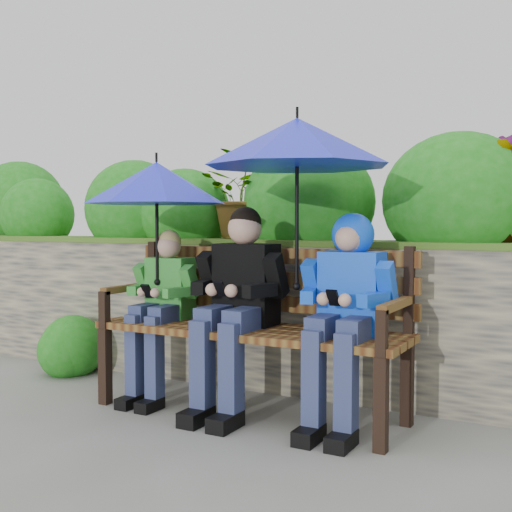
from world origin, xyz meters
The scene contains 8 objects.
ground centered at (0.00, 0.00, 0.00)m, with size 60.00×60.00×0.00m, color #646658.
garden_backdrop centered at (-0.05, 1.59, 0.63)m, with size 8.00×2.86×1.79m.
park_bench centered at (-0.05, 0.17, 0.58)m, with size 1.92×0.56×1.01m.
boy_left centered at (-0.68, 0.09, 0.64)m, with size 0.44×0.51×1.10m.
boy_middle centered at (-0.11, 0.07, 0.70)m, with size 0.55×0.63×1.24m.
boy_right centered at (0.57, 0.09, 0.72)m, with size 0.51×0.62×1.20m.
umbrella_left centered at (-0.72, 0.09, 1.40)m, with size 0.91×0.91×0.85m.
umbrella_right centered at (0.27, 0.09, 1.60)m, with size 1.06×1.06×1.03m.
Camera 1 is at (1.81, -3.22, 1.15)m, focal length 45.00 mm.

